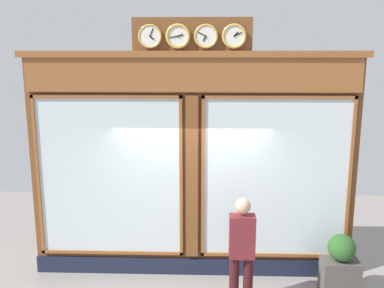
{
  "coord_description": "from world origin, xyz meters",
  "views": [
    {
      "loc": [
        -0.22,
        6.59,
        3.64
      ],
      "look_at": [
        0.0,
        0.0,
        2.24
      ],
      "focal_mm": 39.75,
      "sensor_mm": 36.0,
      "label": 1
    }
  ],
  "objects": [
    {
      "name": "planter_box",
      "position": [
        -2.28,
        0.57,
        0.28
      ],
      "size": [
        0.56,
        0.36,
        0.57
      ],
      "primitive_type": "cube",
      "color": "#4C4742",
      "rests_on": "ground_plane"
    },
    {
      "name": "shop_facade",
      "position": [
        -0.0,
        -0.13,
        1.87
      ],
      "size": [
        5.37,
        0.42,
        4.18
      ],
      "color": "brown",
      "rests_on": "ground_plane"
    },
    {
      "name": "pedestrian",
      "position": [
        -0.74,
        1.0,
        0.93
      ],
      "size": [
        0.36,
        0.22,
        1.69
      ],
      "color": "#3A1316",
      "rests_on": "ground_plane"
    },
    {
      "name": "planter_shrub",
      "position": [
        -2.28,
        0.57,
        0.78
      ],
      "size": [
        0.41,
        0.41,
        0.41
      ],
      "primitive_type": "sphere",
      "color": "#285623",
      "rests_on": "planter_box"
    }
  ]
}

